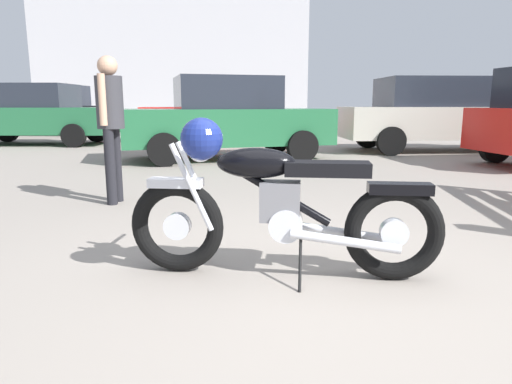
# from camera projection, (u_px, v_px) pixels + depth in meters

# --- Properties ---
(ground_plane) EXTENTS (80.00, 80.00, 0.00)m
(ground_plane) POSITION_uv_depth(u_px,v_px,m) (329.00, 288.00, 2.86)
(ground_plane) COLOR gray
(vintage_motorcycle) EXTENTS (2.06, 0.73, 1.07)m
(vintage_motorcycle) POSITION_uv_depth(u_px,v_px,m) (275.00, 205.00, 2.96)
(vintage_motorcycle) COLOR black
(vintage_motorcycle) RESTS_ON ground_plane
(bystander) EXTENTS (0.30, 0.45, 1.66)m
(bystander) POSITION_uv_depth(u_px,v_px,m) (110.00, 114.00, 5.11)
(bystander) COLOR black
(bystander) RESTS_ON ground_plane
(blue_hatchback_right) EXTENTS (4.76, 2.11, 1.74)m
(blue_hatchback_right) POSITION_uv_depth(u_px,v_px,m) (446.00, 112.00, 10.89)
(blue_hatchback_right) COLOR black
(blue_hatchback_right) RESTS_ON ground_plane
(white_estate_far) EXTENTS (4.35, 2.24, 1.67)m
(white_estate_far) POSITION_uv_depth(u_px,v_px,m) (37.00, 114.00, 12.67)
(white_estate_far) COLOR black
(white_estate_far) RESTS_ON ground_plane
(pale_sedan_back) EXTENTS (4.31, 2.15, 1.67)m
(pale_sedan_back) POSITION_uv_depth(u_px,v_px,m) (211.00, 113.00, 13.98)
(pale_sedan_back) COLOR black
(pale_sedan_back) RESTS_ON ground_plane
(red_hatchback_near) EXTENTS (4.14, 2.37, 1.78)m
(red_hatchback_near) POSITION_uv_depth(u_px,v_px,m) (55.00, 110.00, 16.55)
(red_hatchback_near) COLOR black
(red_hatchback_near) RESTS_ON ground_plane
(dark_sedan_left) EXTENTS (4.43, 2.46, 1.67)m
(dark_sedan_left) POSITION_uv_depth(u_px,v_px,m) (227.00, 118.00, 9.37)
(dark_sedan_left) COLOR black
(dark_sedan_left) RESTS_ON ground_plane
(industrial_building) EXTENTS (15.93, 14.50, 18.91)m
(industrial_building) POSITION_uv_depth(u_px,v_px,m) (180.00, 54.00, 31.93)
(industrial_building) COLOR #B2B2B7
(industrial_building) RESTS_ON ground_plane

